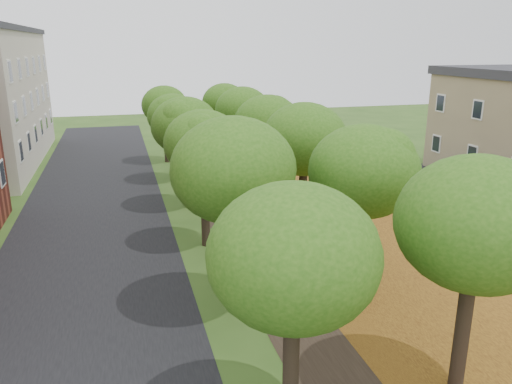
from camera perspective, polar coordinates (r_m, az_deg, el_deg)
street_asphalt at (r=26.41m, az=-18.30°, el=-4.52°), size 8.00×70.00×0.01m
footpath at (r=26.97m, az=-2.20°, el=-3.21°), size 3.20×70.00×0.01m
leaf_verge at (r=28.46m, az=7.65°, el=-2.28°), size 7.50×70.00×0.01m
parking_lot at (r=33.40m, az=20.52°, el=-0.37°), size 9.00×16.00×0.01m
tree_row_west at (r=25.37m, az=-7.19°, el=6.36°), size 3.85×33.85×6.36m
tree_row_east at (r=26.47m, az=3.21°, el=6.89°), size 3.85×33.85×6.36m
car_silver at (r=29.41m, az=23.30°, el=-1.51°), size 4.15×1.96×1.37m
car_red at (r=28.48m, az=21.55°, el=-2.02°), size 3.83×1.62×1.23m
car_grey at (r=30.42m, az=20.24°, el=-0.47°), size 5.56×3.49×1.50m
car_white at (r=36.18m, az=12.64°, el=2.72°), size 5.59×3.50×1.44m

